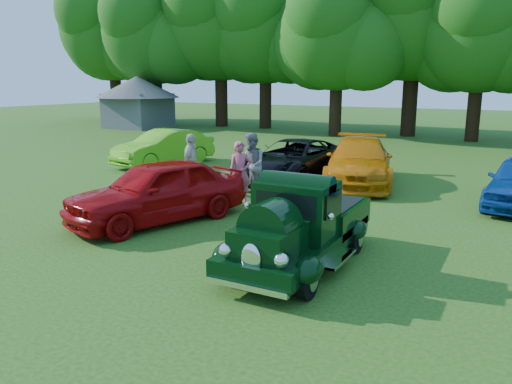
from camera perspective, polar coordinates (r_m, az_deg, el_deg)
The scene contains 11 objects.
ground at distance 10.46m, azimuth 1.28°, elevation -7.29°, with size 120.00×120.00×0.00m, color #224710.
hero_pickup at distance 9.84m, azimuth 5.11°, elevation -4.10°, with size 2.03×4.35×1.70m.
red_convertible at distance 13.00m, azimuth -11.20°, elevation 0.14°, with size 1.91×4.74×1.61m, color #A30708.
back_car_lime at distance 21.87m, azimuth -10.48°, elevation 5.02°, with size 1.59×4.57×1.51m, color #56B818.
back_car_black at distance 18.34m, azimuth 4.32°, elevation 3.70°, with size 2.42×5.25×1.46m, color black.
back_car_orange at distance 17.92m, azimuth 11.71°, elevation 3.44°, with size 2.20×5.42×1.57m, color orange.
spectator_pink at distance 14.62m, azimuth -1.81°, elevation 2.22°, with size 0.67×0.44×1.85m, color #BC4D61.
spectator_grey at distance 15.62m, azimuth -0.54°, elevation 3.14°, with size 0.96×0.75×1.98m, color gray.
spectator_white at distance 16.22m, azimuth -7.43°, elevation 3.26°, with size 1.12×0.47×1.91m, color beige.
gazebo at distance 39.85m, azimuth -13.38°, elevation 10.61°, with size 6.40×6.40×3.90m.
tree_line at distance 33.93m, azimuth 17.55°, elevation 18.34°, with size 63.77×11.19×12.46m.
Camera 1 is at (4.49, -8.75, 3.56)m, focal length 35.00 mm.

